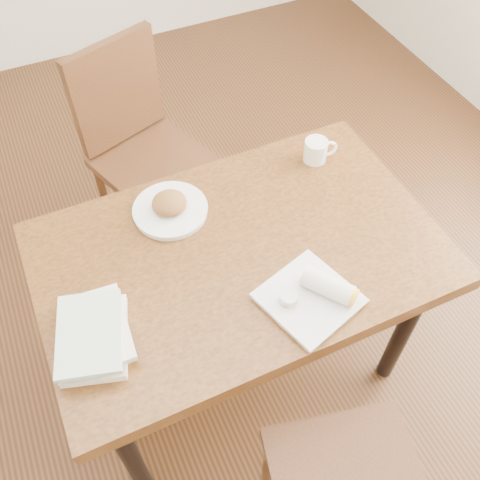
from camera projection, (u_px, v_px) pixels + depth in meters
name	position (u px, v px, depth m)	size (l,w,h in m)	color
ground	(240.00, 359.00, 2.23)	(4.00, 5.00, 0.01)	#472814
table	(240.00, 266.00, 1.70)	(1.23, 0.79, 0.75)	brown
chair_far	(139.00, 140.00, 2.25)	(0.54, 0.54, 0.95)	#4A2915
plate_scone	(170.00, 208.00, 1.71)	(0.24, 0.24, 0.08)	white
coffee_mug	(317.00, 150.00, 1.85)	(0.12, 0.08, 0.08)	white
plate_burrito	(315.00, 295.00, 1.51)	(0.30, 0.30, 0.08)	white
book_stack	(94.00, 334.00, 1.42)	(0.24, 0.29, 0.07)	white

